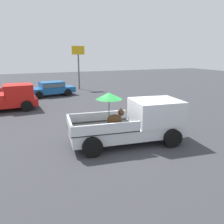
{
  "coord_description": "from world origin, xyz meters",
  "views": [
    {
      "loc": [
        -4.33,
        -8.43,
        3.93
      ],
      "look_at": [
        -0.1,
        1.43,
        1.1
      ],
      "focal_mm": 35.84,
      "sensor_mm": 36.0,
      "label": 1
    }
  ],
  "objects_px": {
    "pickup_truck_red": "(4,98)",
    "motel_sign": "(78,59)",
    "parked_sedan_near": "(51,88)",
    "pickup_truck_main": "(136,121)"
  },
  "relations": [
    {
      "from": "pickup_truck_red",
      "to": "motel_sign",
      "type": "bearing_deg",
      "value": 42.11
    },
    {
      "from": "motel_sign",
      "to": "parked_sedan_near",
      "type": "bearing_deg",
      "value": -140.5
    },
    {
      "from": "pickup_truck_main",
      "to": "pickup_truck_red",
      "type": "distance_m",
      "value": 10.41
    },
    {
      "from": "pickup_truck_main",
      "to": "motel_sign",
      "type": "distance_m",
      "value": 16.37
    },
    {
      "from": "pickup_truck_red",
      "to": "parked_sedan_near",
      "type": "distance_m",
      "value": 6.0
    },
    {
      "from": "parked_sedan_near",
      "to": "motel_sign",
      "type": "xyz_separation_m",
      "value": [
        3.49,
        2.88,
        2.58
      ]
    },
    {
      "from": "pickup_truck_red",
      "to": "parked_sedan_near",
      "type": "height_order",
      "value": "pickup_truck_red"
    },
    {
      "from": "pickup_truck_main",
      "to": "parked_sedan_near",
      "type": "height_order",
      "value": "pickup_truck_main"
    },
    {
      "from": "pickup_truck_main",
      "to": "motel_sign",
      "type": "relative_size",
      "value": 1.12
    },
    {
      "from": "parked_sedan_near",
      "to": "motel_sign",
      "type": "height_order",
      "value": "motel_sign"
    }
  ]
}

